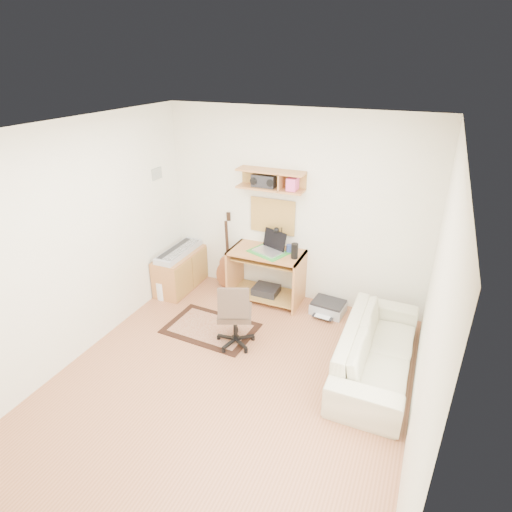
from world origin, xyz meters
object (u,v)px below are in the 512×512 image
at_px(printer, 328,307).
at_px(task_chair, 235,313).
at_px(desk, 266,276).
at_px(sofa, 378,343).
at_px(cabinet, 180,271).

bearing_deg(printer, task_chair, -122.08).
distance_m(desk, sofa, 1.90).
distance_m(cabinet, sofa, 3.05).
distance_m(desk, printer, 0.95).
height_order(task_chair, printer, task_chair).
bearing_deg(sofa, printer, 39.49).
bearing_deg(cabinet, desk, 7.69).
height_order(desk, sofa, desk).
distance_m(desk, task_chair, 1.10).
height_order(cabinet, sofa, sofa).
xyz_separation_m(task_chair, cabinet, (-1.34, 0.93, -0.16)).
height_order(desk, cabinet, desk).
distance_m(printer, sofa, 1.23).
bearing_deg(sofa, desk, 61.10).
bearing_deg(desk, printer, 0.41).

